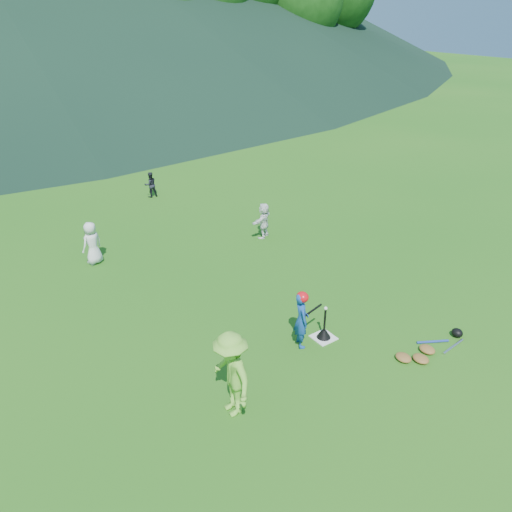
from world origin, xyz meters
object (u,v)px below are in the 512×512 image
at_px(home_plate, 324,337).
at_px(batting_tee, 324,333).
at_px(fielder_b, 150,185).
at_px(equipment_pile, 428,350).
at_px(fielder_d, 264,220).
at_px(fielder_a, 92,243).
at_px(batter_child, 301,320).
at_px(adult_coach, 231,374).

xyz_separation_m(home_plate, batting_tee, (0.00, 0.00, 0.12)).
bearing_deg(fielder_b, home_plate, 89.95).
distance_m(fielder_b, equipment_pile, 11.67).
height_order(fielder_b, fielder_d, fielder_d).
bearing_deg(fielder_a, fielder_b, -150.86).
xyz_separation_m(batter_child, batting_tee, (0.55, -0.10, -0.49)).
height_order(home_plate, batting_tee, batting_tee).
bearing_deg(batter_child, fielder_d, -4.03).
bearing_deg(equipment_pile, batting_tee, 131.77).
bearing_deg(equipment_pile, fielder_a, 118.71).
bearing_deg(home_plate, fielder_d, 68.35).
xyz_separation_m(fielder_a, fielder_b, (3.44, 3.94, -0.13)).
bearing_deg(batter_child, home_plate, -77.22).
distance_m(home_plate, equipment_pile, 2.11).
height_order(home_plate, equipment_pile, equipment_pile).
xyz_separation_m(adult_coach, batting_tee, (2.72, 0.68, -0.68)).
distance_m(fielder_a, fielder_b, 5.23).
bearing_deg(batter_child, equipment_pile, -107.09).
height_order(fielder_a, equipment_pile, fielder_a).
relative_size(fielder_d, batting_tee, 1.58).
bearing_deg(adult_coach, batter_child, 114.00).
xyz_separation_m(fielder_b, batting_tee, (-0.62, -10.07, -0.33)).
bearing_deg(fielder_a, equipment_pile, 98.94).
distance_m(fielder_a, fielder_d, 4.92).
distance_m(home_plate, fielder_b, 10.10).
xyz_separation_m(adult_coach, fielder_b, (3.34, 10.75, -0.34)).
bearing_deg(adult_coach, batting_tee, 108.15).
height_order(fielder_d, batting_tee, fielder_d).
distance_m(adult_coach, equipment_pile, 4.28).
bearing_deg(equipment_pile, batter_child, 139.41).
distance_m(home_plate, fielder_d, 5.28).
relative_size(fielder_b, fielder_d, 0.86).
distance_m(batting_tee, equipment_pile, 2.11).
xyz_separation_m(adult_coach, fielder_d, (4.66, 5.57, -0.27)).
height_order(adult_coach, fielder_b, adult_coach).
height_order(fielder_b, equipment_pile, fielder_b).
height_order(batting_tee, equipment_pile, batting_tee).
bearing_deg(batting_tee, batter_child, 169.28).
bearing_deg(fielder_d, equipment_pile, 55.95).
relative_size(fielder_a, fielder_d, 1.10).
relative_size(batter_child, batting_tee, 1.81).
relative_size(adult_coach, equipment_pile, 0.90).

